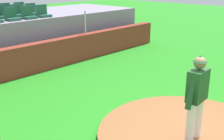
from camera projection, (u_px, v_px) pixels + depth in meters
pitchers_mound at (190, 137)px, 6.06m from camera, size 3.94×3.94×0.19m
pitcher at (197, 93)px, 5.47m from camera, size 0.80×0.29×1.78m
brick_barrier at (25, 60)px, 10.11m from camera, size 14.62×0.40×1.07m
fence_post_right at (85, 22)px, 11.82m from camera, size 0.06×0.06×0.96m
stadium_chair_3 at (12, 16)px, 10.77m from camera, size 0.48×0.44×0.50m
stadium_chair_4 at (28, 15)px, 11.23m from camera, size 0.48×0.44×0.50m
stadium_chair_5 at (43, 13)px, 11.72m from camera, size 0.48×0.44×0.50m
stadium_chair_9 at (1, 14)px, 11.34m from camera, size 0.48×0.44×0.50m
stadium_chair_10 at (16, 13)px, 11.81m from camera, size 0.48×0.44×0.50m
stadium_chair_11 at (32, 11)px, 12.32m from camera, size 0.48×0.44×0.50m
stadium_chair_16 at (6, 11)px, 12.39m from camera, size 0.48×0.44×0.50m
stadium_chair_17 at (20, 10)px, 12.90m from camera, size 0.48×0.44×0.50m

